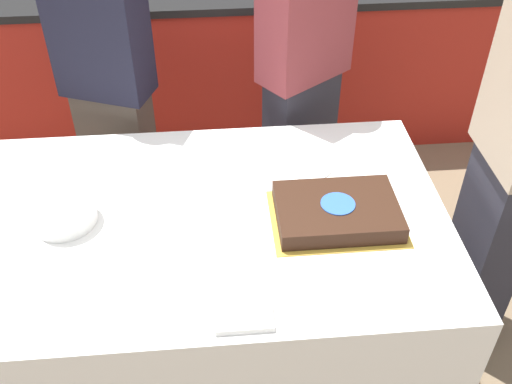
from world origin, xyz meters
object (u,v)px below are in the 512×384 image
person_cutting_cake (303,81)px  person_standing_back (108,86)px  cake (337,212)px  plate_stack (63,212)px  person_seated_right (512,167)px

person_cutting_cake → person_standing_back: 0.86m
cake → plate_stack: (-0.95, 0.07, 0.01)m
cake → person_seated_right: bearing=4.8°
cake → person_seated_right: (0.62, 0.05, 0.11)m
plate_stack → person_cutting_cake: (0.95, 0.75, 0.05)m
plate_stack → person_standing_back: (0.09, 0.75, 0.06)m
cake → plate_stack: plate_stack is taller
cake → person_standing_back: (-0.86, 0.82, 0.07)m
person_seated_right → person_standing_back: size_ratio=1.06×
plate_stack → person_cutting_cake: 1.21m
cake → person_cutting_cake: size_ratio=0.29×
cake → person_standing_back: person_standing_back is taller
person_seated_right → plate_stack: bearing=-90.7°
cake → person_cutting_cake: bearing=90.0°
cake → person_cutting_cake: (0.00, 0.82, 0.06)m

